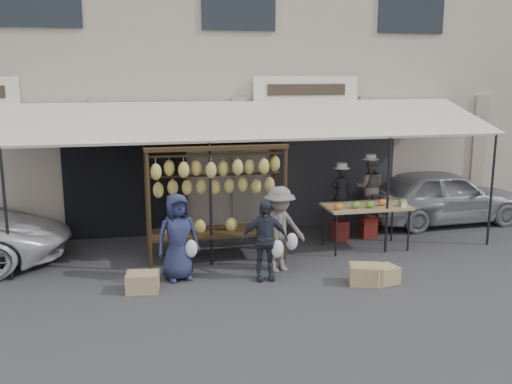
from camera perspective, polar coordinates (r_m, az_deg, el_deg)
ground_plane at (r=9.89m, az=2.37°, el=-9.00°), size 90.00×90.00×0.00m
shophouse at (r=15.61m, az=-3.90°, el=12.28°), size 24.00×6.15×7.30m
awning at (r=11.50m, az=-0.47°, el=7.12°), size 10.00×2.35×2.92m
banana_rack at (r=10.60m, az=-4.08°, el=1.25°), size 2.60×0.90×2.24m
produce_table at (r=11.68m, az=11.02°, el=-1.50°), size 1.70×0.90×1.04m
vendor_left at (r=12.14m, az=8.51°, el=-0.17°), size 0.48×0.37×1.16m
vendor_right at (r=12.50m, az=11.28°, el=0.45°), size 0.75×0.66×1.30m
customer_left at (r=9.89m, az=-7.84°, el=-4.48°), size 0.83×0.64×1.52m
customer_mid at (r=9.80m, az=0.83°, el=-4.83°), size 0.85×0.41×1.41m
customer_right at (r=10.21m, az=2.34°, el=-3.74°), size 1.11×0.80×1.56m
stool_left at (r=12.33m, az=8.39°, el=-3.81°), size 0.33×0.33×0.44m
stool_right at (r=12.70m, az=11.13°, el=-3.42°), size 0.41×0.41×0.45m
crate_near_a at (r=9.94m, az=10.90°, el=-8.10°), size 0.65×0.56×0.33m
crate_near_b at (r=10.04m, az=12.57°, el=-8.08°), size 0.56×0.47×0.29m
crate_far at (r=9.63m, az=-11.27°, el=-8.83°), size 0.57×0.46×0.31m
sedan at (r=14.21m, az=18.14°, el=-0.37°), size 3.92×1.69×1.32m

